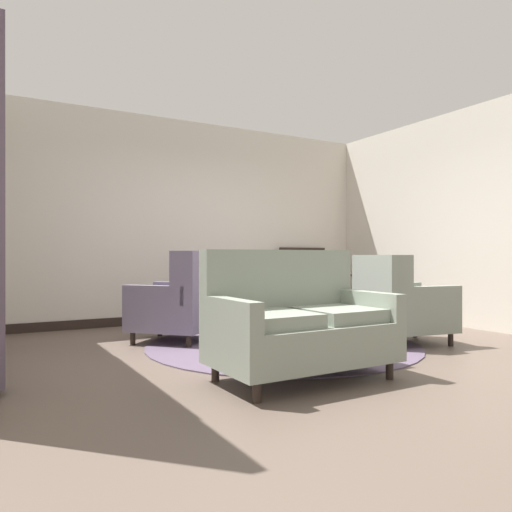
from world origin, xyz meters
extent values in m
plane|color=brown|center=(0.00, 0.00, 0.00)|extent=(7.90, 7.90, 0.00)
cube|color=silver|center=(0.00, 2.61, 1.45)|extent=(5.80, 0.08, 2.91)
cube|color=silver|center=(2.82, 0.78, 1.45)|extent=(0.08, 3.65, 2.91)
cube|color=black|center=(0.00, 2.56, 0.06)|extent=(5.64, 0.03, 0.12)
cylinder|color=#5B4C60|center=(0.00, 0.30, 0.01)|extent=(2.87, 2.87, 0.01)
cylinder|color=black|center=(-0.10, 0.17, 0.49)|extent=(0.80, 0.80, 0.04)
cylinder|color=black|center=(-0.10, 0.17, 0.26)|extent=(0.10, 0.10, 0.43)
cube|color=black|center=(0.12, 0.19, 0.04)|extent=(0.28, 0.08, 0.07)
cube|color=black|center=(-0.24, 0.35, 0.04)|extent=(0.22, 0.26, 0.07)
cube|color=black|center=(-0.19, -0.03, 0.04)|extent=(0.17, 0.28, 0.07)
cylinder|color=brown|center=(-0.14, 0.13, 0.52)|extent=(0.11, 0.11, 0.02)
ellipsoid|color=brown|center=(-0.14, 0.13, 0.66)|extent=(0.20, 0.20, 0.24)
cylinder|color=brown|center=(-0.14, 0.13, 0.84)|extent=(0.09, 0.09, 0.11)
torus|color=brown|center=(-0.14, 0.13, 0.89)|extent=(0.17, 0.17, 0.02)
cube|color=gray|center=(-0.65, -1.00, 0.29)|extent=(1.40, 0.80, 0.30)
cube|color=gray|center=(-0.65, -0.68, 0.72)|extent=(1.39, 0.16, 0.56)
cube|color=gray|center=(-0.95, -1.04, 0.49)|extent=(0.56, 0.59, 0.10)
cube|color=gray|center=(-0.34, -1.03, 0.49)|extent=(0.56, 0.59, 0.10)
cube|color=gray|center=(-1.29, -1.06, 0.55)|extent=(0.12, 0.68, 0.22)
cube|color=gray|center=(-0.01, -1.04, 0.55)|extent=(0.12, 0.68, 0.22)
cylinder|color=black|center=(-1.24, -1.31, 0.07)|extent=(0.06, 0.06, 0.14)
cylinder|color=black|center=(-0.05, -1.30, 0.07)|extent=(0.06, 0.06, 0.14)
cylinder|color=black|center=(-1.25, -0.69, 0.07)|extent=(0.06, 0.06, 0.14)
cylinder|color=black|center=(-0.06, -0.68, 0.07)|extent=(0.06, 0.06, 0.14)
cube|color=slate|center=(-0.93, 1.09, 0.29)|extent=(1.11, 1.11, 0.30)
cube|color=slate|center=(-0.70, 0.84, 0.72)|extent=(0.65, 0.62, 0.56)
cube|color=slate|center=(-0.53, 1.13, 0.79)|extent=(0.21, 0.21, 0.43)
cube|color=slate|center=(-1.00, 0.68, 0.79)|extent=(0.21, 0.21, 0.43)
cube|color=slate|center=(-0.73, 1.35, 0.54)|extent=(0.56, 0.59, 0.20)
cube|color=slate|center=(-1.21, 0.90, 0.54)|extent=(0.56, 0.59, 0.20)
cylinder|color=black|center=(-0.94, 1.53, 0.07)|extent=(0.06, 0.06, 0.14)
cylinder|color=black|center=(-1.38, 1.12, 0.07)|extent=(0.06, 0.06, 0.14)
cylinder|color=black|center=(-0.49, 1.05, 0.07)|extent=(0.06, 0.06, 0.14)
cylinder|color=black|center=(-0.93, 0.64, 0.07)|extent=(0.06, 0.06, 0.14)
cube|color=slate|center=(0.39, 1.30, 0.30)|extent=(1.00, 1.11, 0.32)
cube|color=slate|center=(0.26, 0.94, 0.72)|extent=(0.74, 0.38, 0.53)
cube|color=slate|center=(0.59, 0.92, 0.79)|extent=(0.16, 0.22, 0.40)
cube|color=slate|center=(-0.01, 1.13, 0.79)|extent=(0.16, 0.22, 0.40)
cube|color=slate|center=(0.71, 1.24, 0.57)|extent=(0.37, 0.80, 0.21)
cube|color=slate|center=(0.10, 1.46, 0.57)|extent=(0.37, 0.80, 0.21)
cylinder|color=black|center=(0.79, 1.56, 0.07)|extent=(0.06, 0.06, 0.14)
cylinder|color=black|center=(0.24, 1.76, 0.07)|extent=(0.06, 0.06, 0.14)
cylinder|color=black|center=(0.53, 0.85, 0.07)|extent=(0.06, 0.06, 0.14)
cylinder|color=black|center=(-0.01, 1.05, 0.07)|extent=(0.06, 0.06, 0.14)
cube|color=gray|center=(1.22, -0.26, 0.27)|extent=(0.98, 0.88, 0.27)
cube|color=gray|center=(0.86, -0.20, 0.68)|extent=(0.27, 0.76, 0.55)
cube|color=gray|center=(0.90, -0.53, 0.75)|extent=(0.21, 0.13, 0.42)
cube|color=gray|center=(1.01, 0.11, 0.75)|extent=(0.21, 0.13, 0.42)
cube|color=gray|center=(1.22, -0.58, 0.52)|extent=(0.78, 0.23, 0.23)
cube|color=gray|center=(1.33, 0.05, 0.52)|extent=(0.78, 0.23, 0.23)
cylinder|color=black|center=(1.52, -0.61, 0.07)|extent=(0.06, 0.06, 0.14)
cylinder|color=black|center=(1.62, -0.03, 0.07)|extent=(0.06, 0.06, 0.14)
cylinder|color=black|center=(0.82, -0.49, 0.07)|extent=(0.06, 0.06, 0.14)
cylinder|color=black|center=(0.92, 0.09, 0.07)|extent=(0.06, 0.06, 0.14)
cylinder|color=black|center=(1.69, 0.95, 0.69)|extent=(0.46, 0.46, 0.03)
cylinder|color=black|center=(1.69, 0.95, 0.34)|extent=(0.07, 0.07, 0.68)
cylinder|color=black|center=(1.69, 0.95, 0.02)|extent=(0.30, 0.30, 0.04)
cube|color=black|center=(1.79, 2.31, 0.49)|extent=(0.88, 0.38, 0.78)
cube|color=black|center=(1.79, 2.48, 0.98)|extent=(0.88, 0.04, 0.20)
cube|color=black|center=(1.40, 2.17, 0.05)|extent=(0.06, 0.06, 0.10)
cube|color=black|center=(2.18, 2.17, 0.05)|extent=(0.06, 0.06, 0.10)
cube|color=black|center=(1.40, 2.45, 0.05)|extent=(0.06, 0.06, 0.10)
cube|color=black|center=(2.18, 2.45, 0.05)|extent=(0.06, 0.06, 0.10)
camera|label=1|loc=(-2.80, -4.05, 0.95)|focal=34.22mm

